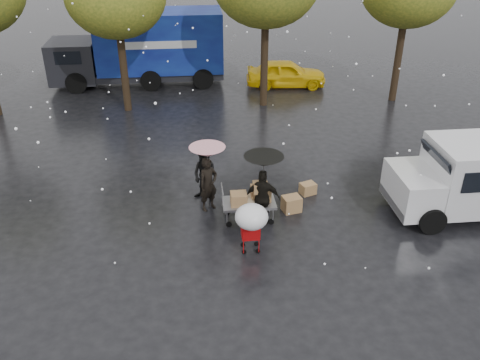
{
  "coord_description": "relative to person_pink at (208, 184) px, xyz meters",
  "views": [
    {
      "loc": [
        -0.84,
        -11.43,
        8.06
      ],
      "look_at": [
        0.49,
        1.0,
        1.16
      ],
      "focal_mm": 38.0,
      "sensor_mm": 36.0,
      "label": 1
    }
  ],
  "objects": [
    {
      "name": "yellow_taxi",
      "position": [
        4.35,
        10.97,
        -0.17
      ],
      "size": [
        3.96,
        1.87,
        1.31
      ],
      "primitive_type": "imported",
      "rotation": [
        0.0,
        0.0,
        1.49
      ],
      "color": "yellow",
      "rests_on": "ground"
    },
    {
      "name": "person_pink",
      "position": [
        0.0,
        0.0,
        0.0
      ],
      "size": [
        0.72,
        0.66,
        1.66
      ],
      "primitive_type": "imported",
      "rotation": [
        0.0,
        0.0,
        0.57
      ],
      "color": "black",
      "rests_on": "ground"
    },
    {
      "name": "ground",
      "position": [
        0.39,
        -1.44,
        -0.83
      ],
      "size": [
        90.0,
        90.0,
        0.0
      ],
      "primitive_type": "plane",
      "color": "black",
      "rests_on": "ground"
    },
    {
      "name": "box_ground_far",
      "position": [
        3.11,
        0.56,
        -0.65
      ],
      "size": [
        0.55,
        0.49,
        0.36
      ],
      "primitive_type": "cube",
      "rotation": [
        0.0,
        0.0,
        0.35
      ],
      "color": "#966341",
      "rests_on": "ground"
    },
    {
      "name": "box_ground_near",
      "position": [
        2.41,
        -0.38,
        -0.59
      ],
      "size": [
        0.6,
        0.53,
        0.47
      ],
      "primitive_type": "cube",
      "rotation": [
        0.0,
        0.0,
        0.24
      ],
      "color": "#966341",
      "rests_on": "ground"
    },
    {
      "name": "umbrella_pink",
      "position": [
        -0.0,
        0.0,
        1.04
      ],
      "size": [
        1.03,
        1.03,
        2.02
      ],
      "color": "#4C4C4C",
      "rests_on": "ground"
    },
    {
      "name": "person_middle",
      "position": [
        -0.07,
        0.53,
        -0.0
      ],
      "size": [
        1.01,
        0.96,
        1.65
      ],
      "primitive_type": "imported",
      "rotation": [
        0.0,
        0.0,
        -0.58
      ],
      "color": "black",
      "rests_on": "ground"
    },
    {
      "name": "person_black",
      "position": [
        1.46,
        -0.95,
        0.01
      ],
      "size": [
        1.06,
        0.64,
        1.68
      ],
      "primitive_type": "imported",
      "rotation": [
        0.0,
        0.0,
        2.9
      ],
      "color": "black",
      "rests_on": "ground"
    },
    {
      "name": "vendor_cart",
      "position": [
        1.18,
        -0.71,
        -0.1
      ],
      "size": [
        1.52,
        0.8,
        1.27
      ],
      "color": "slate",
      "rests_on": "ground"
    },
    {
      "name": "blue_truck",
      "position": [
        -2.53,
        12.21,
        0.93
      ],
      "size": [
        8.3,
        2.6,
        3.5
      ],
      "color": "#0C0E61",
      "rests_on": "ground"
    },
    {
      "name": "umbrella_black",
      "position": [
        1.46,
        -0.95,
        1.15
      ],
      "size": [
        1.08,
        1.08,
        2.13
      ],
      "color": "#4C4C4C",
      "rests_on": "ground"
    },
    {
      "name": "shopping_cart",
      "position": [
        0.97,
        -2.31,
        0.24
      ],
      "size": [
        0.84,
        0.84,
        1.46
      ],
      "color": "#BC0A0D",
      "rests_on": "ground"
    }
  ]
}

